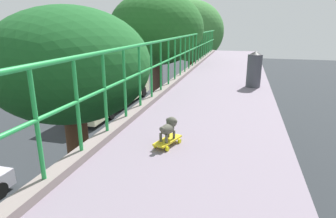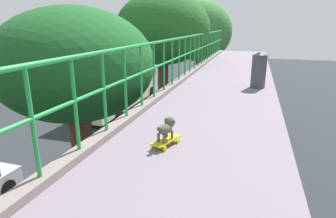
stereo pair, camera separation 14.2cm
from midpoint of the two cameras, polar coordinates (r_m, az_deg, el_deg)
car_white_fifth at (r=12.35m, az=-16.98°, el=-13.02°), size 2.00×3.95×1.43m
city_bus at (r=23.73m, az=-11.00°, el=4.59°), size 2.56×11.01×3.15m
roadside_tree_mid at (r=7.45m, az=-19.46°, el=7.48°), size 3.94×3.94×7.07m
roadside_tree_far at (r=12.24m, az=-2.63°, el=15.36°), size 3.90×3.90×7.93m
roadside_tree_farthest at (r=22.41m, az=4.67°, el=15.12°), size 4.76×4.76×8.36m
toy_skateboard at (r=3.79m, az=-1.14°, el=-6.39°), size 0.31×0.49×0.09m
small_dog at (r=3.73m, az=-0.91°, el=-3.58°), size 0.22×0.35×0.29m
litter_bin at (r=7.57m, az=16.38°, el=7.72°), size 0.37×0.37×0.90m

